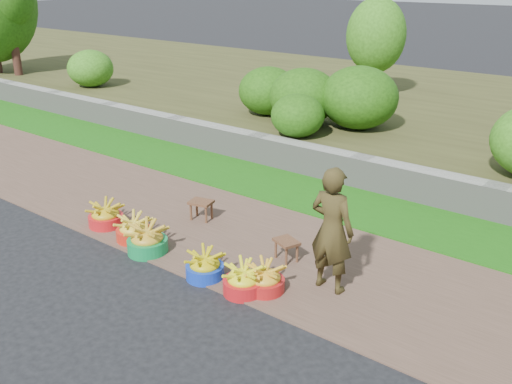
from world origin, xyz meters
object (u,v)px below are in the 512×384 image
Objects in this scene: basin_e at (243,281)px; basin_c at (147,240)px; basin_d at (205,266)px; stool_right at (287,244)px; basin_a at (106,216)px; vendor_woman at (332,230)px; stool_left at (201,205)px; basin_b at (134,230)px; basin_f at (265,280)px.

basin_c is at bearing 179.86° from basin_e.
basin_d is (1.05, -0.02, -0.02)m from basin_c.
stool_right is (-0.05, 0.93, 0.08)m from basin_e.
vendor_woman is (3.48, 0.49, 0.60)m from basin_a.
basin_c is at bearing -83.04° from stool_left.
vendor_woman is at bearing 11.16° from basin_b.
stool_left is at bearing 146.05° from basin_e.
basin_c reaches higher than stool_left.
basin_c is 1.83m from basin_f.
vendor_woman reaches higher than basin_f.
basin_f is (0.77, 0.19, 0.00)m from basin_d.
basin_a is 1.02× the size of basin_b.
basin_b is 0.92× the size of basin_c.
basin_e is at bearing -33.95° from stool_left.
basin_f is at bearing 43.62° from vendor_woman.
basin_d is 0.79m from basin_f.
basin_b is 1.02× the size of basin_e.
basin_d and basin_f have the same top height.
basin_a is at bearing -133.08° from stool_left.
basin_d is 1.21× the size of stool_left.
basin_f is 1.22× the size of stool_left.
basin_b reaches higher than stool_right.
basin_f is (1.82, 0.17, -0.02)m from basin_c.
basin_c is at bearing 17.36° from vendor_woman.
basin_e reaches higher than stool_right.
basin_c reaches higher than basin_b.
basin_e is 0.32× the size of vendor_woman.
stool_right is 0.98m from vendor_woman.
basin_d is 1.22× the size of stool_right.
basin_b reaches higher than basin_e.
basin_b is at bearing -4.90° from basin_a.
stool_left is (0.95, 1.02, 0.09)m from basin_a.
basin_a reaches higher than basin_f.
basin_a reaches higher than basin_b.
basin_b is 1.05× the size of basin_d.
basin_b is 1.11m from stool_left.
vendor_woman is at bearing 42.58° from basin_e.
basin_a is 2.16m from basin_d.
basin_d is 1.00× the size of basin_f.
basin_b is 2.06m from basin_e.
stool_left is 2.63m from vendor_woman.
basin_b is (0.68, -0.06, -0.00)m from basin_a.
stool_left is 0.26× the size of vendor_woman.
basin_d is at bearing -5.79° from basin_b.
stool_right is (-0.23, 0.76, 0.09)m from basin_f.
basin_f is at bearing 1.08° from basin_b.
stool_left is (-1.79, 1.20, 0.09)m from basin_e.
basin_c is at bearing -9.53° from basin_a.
basin_d is 1.10m from stool_right.
stool_left is at bearing -10.19° from vendor_woman.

